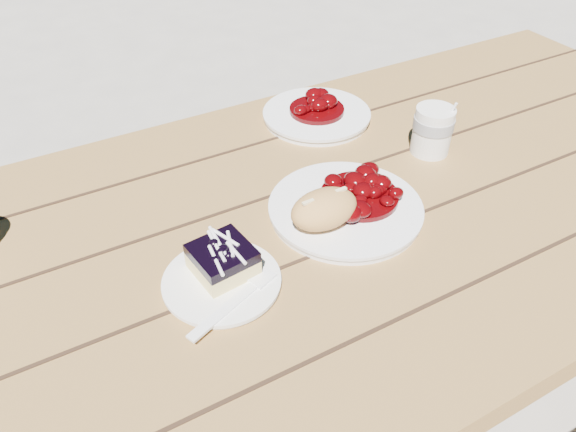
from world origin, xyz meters
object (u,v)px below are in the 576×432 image
bread_roll (324,209)px  dessert_plate (222,282)px  picnic_table (275,300)px  second_plate (317,116)px  main_plate (345,209)px  blueberry_cake (223,259)px  coffee_cup (432,131)px

bread_roll → dessert_plate: bread_roll is taller
picnic_table → second_plate: second_plate is taller
main_plate → blueberry_cake: bearing=-171.7°
bread_roll → blueberry_cake: bearing=-175.6°
blueberry_cake → second_plate: size_ratio=0.41×
blueberry_cake → second_plate: blueberry_cake is taller
dessert_plate → coffee_cup: (0.48, 0.13, 0.04)m
second_plate → coffee_cup: bearing=-59.4°
picnic_table → bread_roll: bread_roll is taller
blueberry_cake → second_plate: 0.47m
dessert_plate → second_plate: second_plate is taller
main_plate → second_plate: 0.31m
picnic_table → dessert_plate: (-0.12, -0.07, 0.17)m
second_plate → picnic_table: bearing=-132.3°
bread_roll → dessert_plate: bearing=-171.3°
picnic_table → dessert_plate: bearing=-150.3°
coffee_cup → second_plate: size_ratio=0.42×
bread_roll → coffee_cup: bearing=18.3°
main_plate → coffee_cup: size_ratio=2.74×
bread_roll → dessert_plate: size_ratio=0.69×
dessert_plate → main_plate: bearing=11.4°
picnic_table → main_plate: 0.21m
bread_roll → picnic_table: bearing=149.3°
main_plate → bread_roll: bread_roll is taller
dessert_plate → coffee_cup: coffee_cup is taller
picnic_table → main_plate: size_ratio=8.18×
dessert_plate → coffee_cup: 0.50m
blueberry_cake → second_plate: bearing=35.6°
main_plate → second_plate: same height
dessert_plate → second_plate: 0.49m
picnic_table → main_plate: (0.12, -0.02, 0.17)m
picnic_table → bread_roll: 0.22m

